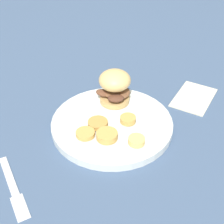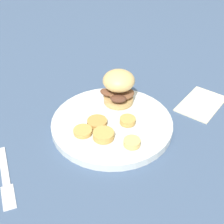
{
  "view_description": "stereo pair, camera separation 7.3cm",
  "coord_description": "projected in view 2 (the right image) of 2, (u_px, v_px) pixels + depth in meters",
  "views": [
    {
      "loc": [
        -0.55,
        -0.18,
        0.49
      ],
      "look_at": [
        0.0,
        0.0,
        0.05
      ],
      "focal_mm": 50.0,
      "sensor_mm": 36.0,
      "label": 1
    },
    {
      "loc": [
        -0.53,
        -0.25,
        0.49
      ],
      "look_at": [
        0.0,
        0.0,
        0.05
      ],
      "focal_mm": 50.0,
      "sensor_mm": 36.0,
      "label": 2
    }
  ],
  "objects": [
    {
      "name": "potato_round_1",
      "position": [
        128.0,
        121.0,
        0.74
      ],
      "size": [
        0.04,
        0.04,
        0.01
      ],
      "primitive_type": "cylinder",
      "color": "tan",
      "rests_on": "dinner_plate"
    },
    {
      "name": "fork",
      "position": [
        5.0,
        177.0,
        0.63
      ],
      "size": [
        0.13,
        0.14,
        0.0
      ],
      "color": "silver",
      "rests_on": "ground_plane"
    },
    {
      "name": "dinner_plate",
      "position": [
        112.0,
        123.0,
        0.75
      ],
      "size": [
        0.29,
        0.29,
        0.02
      ],
      "color": "silver",
      "rests_on": "ground_plane"
    },
    {
      "name": "potato_round_3",
      "position": [
        132.0,
        142.0,
        0.68
      ],
      "size": [
        0.04,
        0.04,
        0.01
      ],
      "primitive_type": "cylinder",
      "color": "#DBB766",
      "rests_on": "dinner_plate"
    },
    {
      "name": "potato_round_0",
      "position": [
        103.0,
        135.0,
        0.69
      ],
      "size": [
        0.05,
        0.05,
        0.02
      ],
      "primitive_type": "cylinder",
      "color": "tan",
      "rests_on": "dinner_plate"
    },
    {
      "name": "sandwich",
      "position": [
        119.0,
        86.0,
        0.78
      ],
      "size": [
        0.09,
        0.09,
        0.09
      ],
      "color": "tan",
      "rests_on": "dinner_plate"
    },
    {
      "name": "potato_round_2",
      "position": [
        83.0,
        131.0,
        0.71
      ],
      "size": [
        0.04,
        0.04,
        0.01
      ],
      "primitive_type": "cylinder",
      "color": "tan",
      "rests_on": "dinner_plate"
    },
    {
      "name": "potato_round_4",
      "position": [
        97.0,
        122.0,
        0.73
      ],
      "size": [
        0.05,
        0.05,
        0.01
      ],
      "primitive_type": "cylinder",
      "color": "#BC8942",
      "rests_on": "dinner_plate"
    },
    {
      "name": "ground_plane",
      "position": [
        112.0,
        127.0,
        0.76
      ],
      "size": [
        4.0,
        4.0,
        0.0
      ],
      "primitive_type": "plane",
      "color": "#3D5170"
    },
    {
      "name": "napkin",
      "position": [
        201.0,
        103.0,
        0.83
      ],
      "size": [
        0.16,
        0.12,
        0.01
      ],
      "primitive_type": "cube",
      "rotation": [
        0.0,
        0.0,
        6.07
      ],
      "color": "beige",
      "rests_on": "ground_plane"
    }
  ]
}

